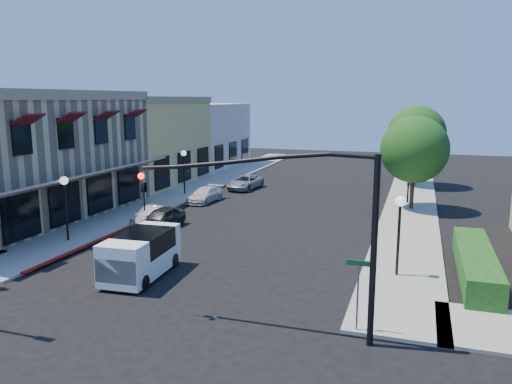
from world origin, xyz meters
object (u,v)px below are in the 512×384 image
(street_tree_a, at_px, (414,149))
(street_name_sign, at_px, (358,284))
(parked_car_b, at_px, (153,215))
(lamppost_left_far, at_px, (184,161))
(signal_mast_arm, at_px, (305,213))
(street_tree_b, at_px, (417,134))
(white_van, at_px, (140,252))
(parked_car_a, at_px, (162,219))
(parked_car_d, at_px, (245,182))
(lamppost_right_near, at_px, (400,215))
(lamppost_left_near, at_px, (65,192))
(lamppost_right_far, at_px, (409,167))
(parked_car_c, at_px, (205,195))

(street_tree_a, bearing_deg, street_name_sign, -93.76)
(parked_car_b, bearing_deg, lamppost_left_far, 108.48)
(signal_mast_arm, relative_size, street_name_sign, 3.20)
(signal_mast_arm, bearing_deg, street_tree_b, 84.49)
(lamppost_left_far, relative_size, white_van, 0.81)
(parked_car_a, height_order, parked_car_d, parked_car_a)
(street_tree_b, relative_size, white_van, 1.60)
(lamppost_right_near, bearing_deg, street_tree_a, 88.77)
(parked_car_a, height_order, parked_car_b, parked_car_a)
(lamppost_left_far, distance_m, parked_car_b, 9.54)
(lamppost_left_far, bearing_deg, lamppost_left_near, -90.00)
(parked_car_b, bearing_deg, lamppost_right_near, -14.64)
(street_name_sign, relative_size, lamppost_right_near, 0.70)
(street_name_sign, relative_size, parked_car_d, 0.59)
(street_tree_a, xyz_separation_m, lamppost_right_near, (-0.30, -14.00, -1.46))
(parked_car_a, relative_size, parked_car_d, 0.89)
(street_tree_a, relative_size, parked_car_a, 1.73)
(signal_mast_arm, xyz_separation_m, lamppost_right_near, (2.64, 6.50, -1.35))
(lamppost_right_near, relative_size, parked_car_a, 0.95)
(street_tree_b, height_order, parked_car_a, street_tree_b)
(parked_car_a, distance_m, parked_car_b, 1.52)
(street_tree_a, xyz_separation_m, parked_car_a, (-13.86, -10.00, -3.56))
(lamppost_left_far, height_order, parked_car_d, lamppost_left_far)
(street_tree_b, xyz_separation_m, lamppost_right_far, (-0.30, -8.00, -1.81))
(street_tree_a, height_order, parked_car_a, street_tree_a)
(street_name_sign, height_order, lamppost_left_far, lamppost_left_far)
(street_tree_b, bearing_deg, lamppost_left_near, -125.79)
(lamppost_left_far, distance_m, parked_car_d, 5.86)
(street_tree_b, xyz_separation_m, parked_car_b, (-15.00, -19.00, -3.99))
(lamppost_left_near, relative_size, white_van, 0.81)
(street_tree_a, distance_m, white_van, 20.70)
(lamppost_left_near, distance_m, lamppost_right_far, 23.35)
(street_name_sign, xyz_separation_m, lamppost_right_near, (1.00, 5.80, 1.04))
(parked_car_b, bearing_deg, parked_car_d, 87.99)
(lamppost_left_near, xyz_separation_m, parked_car_d, (3.70, 18.00, -2.15))
(signal_mast_arm, xyz_separation_m, lamppost_left_far, (-14.36, 20.50, -1.35))
(street_tree_a, height_order, signal_mast_arm, street_tree_a)
(street_tree_b, height_order, parked_car_d, street_tree_b)
(street_tree_b, xyz_separation_m, lamppost_left_near, (-17.30, -24.00, -1.81))
(lamppost_left_near, relative_size, parked_car_d, 0.85)
(street_tree_a, distance_m, lamppost_right_far, 2.49)
(lamppost_right_far, height_order, parked_car_a, lamppost_right_far)
(street_tree_a, xyz_separation_m, lamppost_right_far, (-0.30, 2.00, -1.46))
(lamppost_left_near, bearing_deg, street_tree_b, 54.21)
(parked_car_c, bearing_deg, street_name_sign, -48.49)
(white_van, height_order, parked_car_c, white_van)
(lamppost_left_far, bearing_deg, parked_car_b, -75.66)
(street_tree_a, relative_size, street_name_sign, 2.59)
(lamppost_right_far, distance_m, parked_car_c, 15.05)
(street_name_sign, relative_size, parked_car_b, 0.75)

